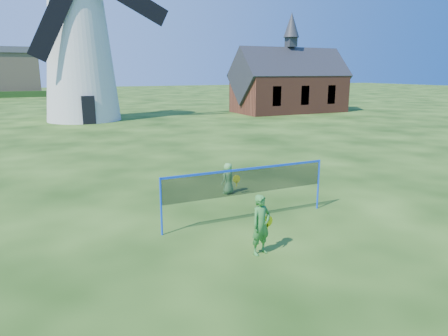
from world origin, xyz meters
TOP-DOWN VIEW (x-y plane):
  - ground at (0.00, 0.00)m, footprint 220.00×220.00m
  - windmill at (-0.38, 27.77)m, footprint 14.22×6.18m
  - chapel at (19.97, 26.53)m, footprint 11.74×5.69m
  - badminton_net at (0.70, 0.05)m, footprint 5.05×0.05m
  - player_girl at (-0.04, -2.02)m, footprint 0.71×0.46m
  - player_boy at (1.37, 2.65)m, footprint 0.67×0.53m

SIDE VIEW (x-z plane):
  - ground at x=0.00m, z-range 0.00..0.00m
  - player_boy at x=1.37m, z-range 0.00..1.09m
  - player_girl at x=-0.04m, z-range 0.00..1.43m
  - badminton_net at x=0.70m, z-range 0.36..1.91m
  - chapel at x=19.97m, z-range -2.17..7.76m
  - windmill at x=-0.38m, z-range -3.02..16.01m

